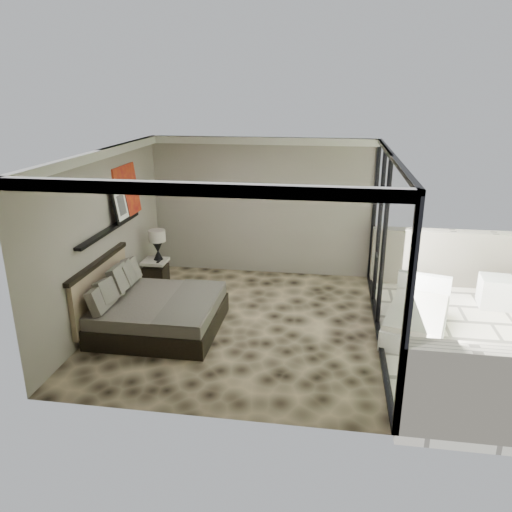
# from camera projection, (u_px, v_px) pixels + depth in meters

# --- Properties ---
(floor) EXTENTS (5.00, 5.00, 0.00)m
(floor) POSITION_uv_depth(u_px,v_px,m) (240.00, 323.00, 8.28)
(floor) COLOR black
(floor) RESTS_ON ground
(ceiling) EXTENTS (4.50, 5.00, 0.02)m
(ceiling) POSITION_uv_depth(u_px,v_px,m) (238.00, 153.00, 7.38)
(ceiling) COLOR silver
(ceiling) RESTS_ON back_wall
(back_wall) EXTENTS (4.50, 0.02, 2.80)m
(back_wall) POSITION_uv_depth(u_px,v_px,m) (261.00, 207.00, 10.16)
(back_wall) COLOR gray
(back_wall) RESTS_ON floor
(left_wall) EXTENTS (0.02, 5.00, 2.80)m
(left_wall) POSITION_uv_depth(u_px,v_px,m) (104.00, 237.00, 8.16)
(left_wall) COLOR gray
(left_wall) RESTS_ON floor
(glass_wall) EXTENTS (0.08, 5.00, 2.80)m
(glass_wall) POSITION_uv_depth(u_px,v_px,m) (386.00, 250.00, 7.50)
(glass_wall) COLOR white
(glass_wall) RESTS_ON floor
(terrace_slab) EXTENTS (3.00, 5.00, 0.12)m
(terrace_slab) POSITION_uv_depth(u_px,v_px,m) (476.00, 343.00, 7.76)
(terrace_slab) COLOR beige
(terrace_slab) RESTS_ON ground
(picture_ledge) EXTENTS (0.12, 2.20, 0.05)m
(picture_ledge) POSITION_uv_depth(u_px,v_px,m) (110.00, 229.00, 8.21)
(picture_ledge) COLOR black
(picture_ledge) RESTS_ON left_wall
(bed) EXTENTS (1.95, 1.89, 1.07)m
(bed) POSITION_uv_depth(u_px,v_px,m) (153.00, 310.00, 8.01)
(bed) COLOR black
(bed) RESTS_ON floor
(nightstand) EXTENTS (0.47, 0.47, 0.46)m
(nightstand) POSITION_uv_depth(u_px,v_px,m) (156.00, 274.00, 9.83)
(nightstand) COLOR black
(nightstand) RESTS_ON floor
(table_lamp) EXTENTS (0.33, 0.33, 0.60)m
(table_lamp) POSITION_uv_depth(u_px,v_px,m) (157.00, 241.00, 9.64)
(table_lamp) COLOR black
(table_lamp) RESTS_ON nightstand
(abstract_canvas) EXTENTS (0.13, 0.90, 0.90)m
(abstract_canvas) POSITION_uv_depth(u_px,v_px,m) (127.00, 191.00, 8.84)
(abstract_canvas) COLOR red
(abstract_canvas) RESTS_ON picture_ledge
(framed_print) EXTENTS (0.11, 0.50, 0.60)m
(framed_print) POSITION_uv_depth(u_px,v_px,m) (120.00, 205.00, 8.47)
(framed_print) COLOR black
(framed_print) RESTS_ON picture_ledge
(ottoman) EXTENTS (0.59, 0.59, 0.54)m
(ottoman) POSITION_uv_depth(u_px,v_px,m) (495.00, 292.00, 8.87)
(ottoman) COLOR silver
(ottoman) RESTS_ON terrace_slab
(lounger) EXTENTS (1.30, 1.93, 0.69)m
(lounger) POSITION_uv_depth(u_px,v_px,m) (417.00, 317.00, 8.00)
(lounger) COLOR silver
(lounger) RESTS_ON terrace_slab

